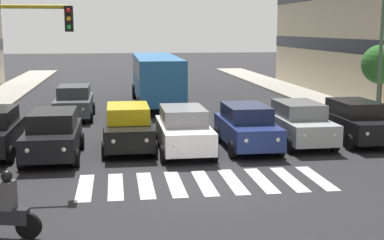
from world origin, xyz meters
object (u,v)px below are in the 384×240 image
Objects in this scene: car_0 at (356,121)px; bus_behind_traffic at (156,75)px; car_3 at (184,130)px; car_row2_0 at (74,102)px; motorcycle_with_rider at (6,210)px; street_tree_1 at (381,65)px; car_1 at (299,123)px; car_2 at (247,127)px; car_4 at (128,127)px; street_lamp_left at (373,31)px; car_5 at (53,134)px.

bus_behind_traffic is at bearing -59.23° from car_0.
car_row2_0 is at bearing -61.58° from car_3.
street_tree_1 reaches higher than motorcycle_with_rider.
car_1 and car_3 have the same top height.
car_0 is 4.81m from car_2.
car_2 is at bearing 173.11° from car_4.
bus_behind_traffic is (7.31, -12.28, 0.97)m from car_0.
street_lamp_left is (-9.21, -3.56, 3.69)m from car_3.
bus_behind_traffic reaches higher than car_1.
bus_behind_traffic reaches higher than car_0.
car_2 is at bearing -176.22° from car_5.
street_tree_1 reaches higher than car_row2_0.
car_1 is 6.91m from car_4.
car_2 is 13.15m from bus_behind_traffic.
car_0 is at bearing -173.00° from car_3.
car_0 is 1.00× the size of car_5.
car_2 is (2.31, 0.51, 0.00)m from car_1.
car_0 and car_4 have the same top height.
street_tree_1 is (-5.57, -4.10, 2.04)m from car_1.
car_row2_0 is at bearing 44.13° from bus_behind_traffic.
car_2 is 1.00× the size of car_5.
street_lamp_left reaches higher than car_1.
motorcycle_with_rider is at bearing 71.15° from car_4.
car_0 is 1.18× the size of street_tree_1.
car_5 reaches higher than motorcycle_with_rider.
street_tree_1 is (-15.09, 3.71, 2.04)m from car_row2_0.
car_3 is at bearing 118.42° from car_row2_0.
street_tree_1 is at bearing -149.64° from car_2.
car_1 is 1.18× the size of street_tree_1.
car_2 is 1.18× the size of street_tree_1.
car_3 and car_5 have the same top height.
motorcycle_with_rider is (2.96, 8.66, -0.24)m from car_4.
motorcycle_with_rider is (7.55, 8.10, -0.24)m from car_2.
car_4 is (6.91, -0.04, 0.00)m from car_1.
car_5 is at bearing 3.78° from car_2.
street_tree_1 is (-3.10, -4.04, 2.04)m from car_0.
car_2 and car_4 have the same top height.
street_tree_1 is at bearing 166.19° from car_row2_0.
car_5 is at bearing 1.99° from car_3.
street_lamp_left reaches higher than bus_behind_traffic.
car_4 is 2.94m from car_5.
car_1 is at bearing -170.29° from car_3.
car_5 is at bearing 5.02° from car_0.
car_1 and car_5 have the same top height.
car_5 is at bearing 89.17° from car_row2_0.
motorcycle_with_rider is 0.44× the size of street_tree_1.
car_5 is 0.61× the size of street_lamp_left.
car_2 is 0.61× the size of street_lamp_left.
car_row2_0 is 15.24m from street_lamp_left.
car_5 is (2.74, 1.04, 0.00)m from car_4.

